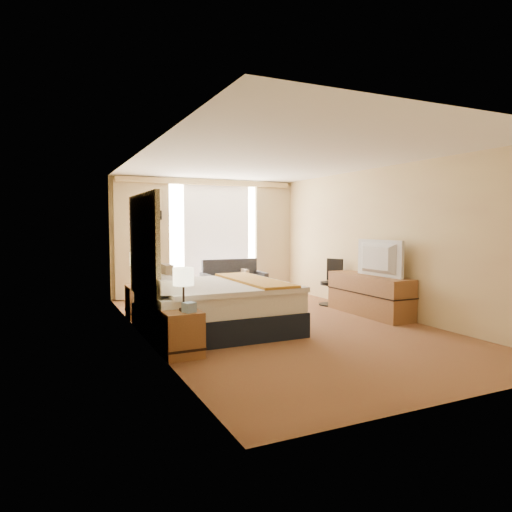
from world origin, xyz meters
name	(u,v)px	position (x,y,z in m)	size (l,w,h in m)	color
floor	(277,324)	(0.00, 0.00, 0.00)	(4.20, 7.00, 0.02)	maroon
ceiling	(278,160)	(0.00, 0.00, 2.60)	(4.20, 7.00, 0.02)	white
wall_back	(206,237)	(0.00, 3.50, 1.30)	(4.20, 0.02, 2.60)	beige
wall_front	(462,258)	(0.00, -3.50, 1.30)	(4.20, 0.02, 2.60)	beige
wall_left	(143,246)	(-2.10, 0.00, 1.30)	(0.02, 7.00, 2.60)	beige
wall_right	(382,241)	(2.10, 0.00, 1.30)	(0.02, 7.00, 2.60)	beige
headboard	(143,246)	(-2.06, 0.20, 1.28)	(0.06, 1.85, 1.50)	black
nightstand_left	(181,333)	(-1.87, -1.05, 0.28)	(0.45, 0.52, 0.55)	brown
nightstand_right	(141,302)	(-1.87, 1.45, 0.28)	(0.45, 0.52, 0.55)	brown
media_dresser	(369,295)	(1.83, 0.00, 0.35)	(0.50, 1.80, 0.70)	brown
window	(216,236)	(0.25, 3.47, 1.32)	(2.30, 0.02, 2.30)	silver
curtains	(207,232)	(0.00, 3.39, 1.41)	(4.12, 0.19, 2.56)	beige
bed	(215,306)	(-1.06, -0.01, 0.38)	(2.12, 1.94, 1.03)	black
loveseat	(233,286)	(0.33, 2.66, 0.27)	(1.38, 0.80, 0.83)	#4F1816
floor_lamp	(157,237)	(-1.15, 3.30, 1.33)	(0.24, 0.24, 1.88)	black
desk_chair	(332,284)	(1.79, 1.10, 0.41)	(0.46, 0.45, 0.91)	black
lamp_left	(183,278)	(-1.84, -1.08, 0.96)	(0.25, 0.25, 0.53)	black
lamp_right	(138,259)	(-1.89, 1.50, 0.99)	(0.27, 0.27, 0.57)	black
tissue_box	(189,307)	(-1.81, -1.18, 0.61)	(0.13, 0.13, 0.12)	#7E9CC2
telephone	(148,282)	(-1.73, 1.53, 0.59)	(0.20, 0.16, 0.08)	black
television	(375,258)	(1.78, -0.19, 1.01)	(1.09, 0.14, 0.63)	black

